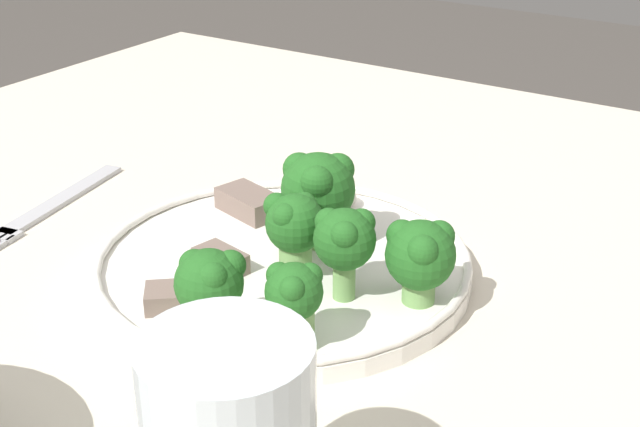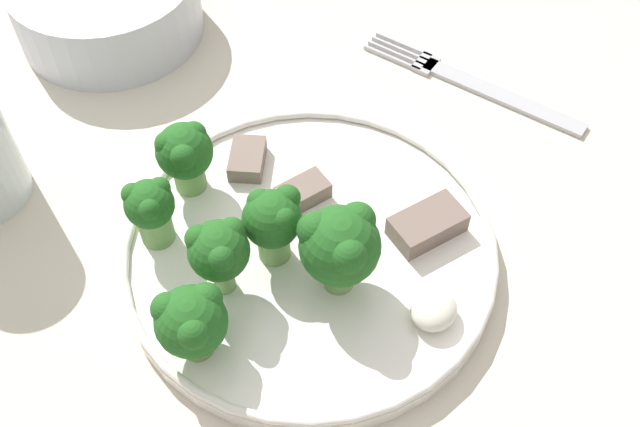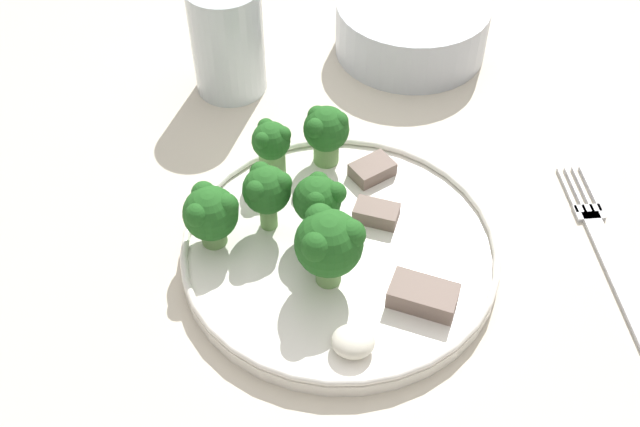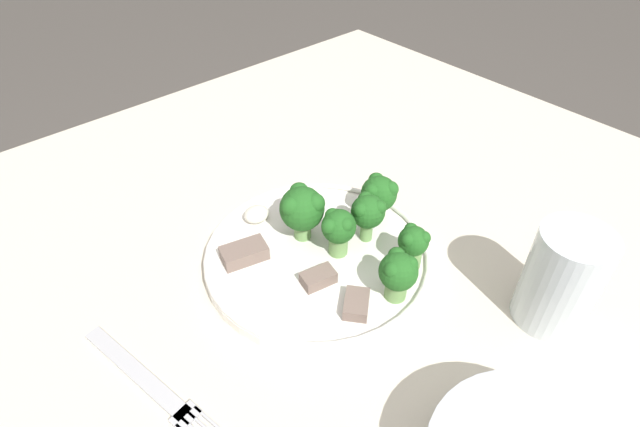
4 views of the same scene
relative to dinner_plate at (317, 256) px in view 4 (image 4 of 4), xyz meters
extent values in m
cube|color=beige|center=(-0.02, 0.10, -0.02)|extent=(1.06, 1.17, 0.03)
cylinder|color=brown|center=(-0.49, -0.42, -0.38)|extent=(0.06, 0.06, 0.67)
cylinder|color=white|center=(0.00, 0.00, 0.00)|extent=(0.25, 0.25, 0.01)
torus|color=white|center=(0.00, 0.00, 0.01)|extent=(0.25, 0.25, 0.01)
cube|color=#B2B2B7|center=(0.22, 0.00, -0.01)|extent=(0.04, 0.14, 0.00)
cube|color=#B2B2B7|center=(0.21, 0.06, -0.01)|extent=(0.03, 0.02, 0.00)
cube|color=#B2B2B7|center=(0.19, 0.09, -0.01)|extent=(0.01, 0.05, 0.00)
cylinder|color=silver|center=(-0.12, 0.21, 0.05)|extent=(0.07, 0.07, 0.11)
cylinder|color=silver|center=(-0.12, 0.21, 0.02)|extent=(0.06, 0.06, 0.06)
cylinder|color=#709E56|center=(-0.01, -0.03, 0.02)|extent=(0.02, 0.02, 0.02)
sphere|color=#215B1E|center=(-0.01, -0.03, 0.05)|extent=(0.05, 0.05, 0.05)
sphere|color=#215B1E|center=(0.01, -0.03, 0.06)|extent=(0.02, 0.02, 0.02)
sphere|color=#215B1E|center=(-0.01, -0.02, 0.06)|extent=(0.02, 0.02, 0.02)
sphere|color=#215B1E|center=(-0.01, -0.05, 0.06)|extent=(0.02, 0.02, 0.02)
cylinder|color=#709E56|center=(-0.02, 0.01, 0.02)|extent=(0.02, 0.02, 0.03)
sphere|color=#215B1E|center=(-0.02, 0.01, 0.04)|extent=(0.04, 0.04, 0.04)
sphere|color=#215B1E|center=(-0.01, 0.01, 0.05)|extent=(0.02, 0.02, 0.02)
sphere|color=#215B1E|center=(-0.02, 0.02, 0.05)|extent=(0.02, 0.02, 0.02)
sphere|color=#215B1E|center=(-0.02, 0.00, 0.05)|extent=(0.02, 0.02, 0.02)
cylinder|color=#709E56|center=(-0.06, 0.08, 0.02)|extent=(0.02, 0.02, 0.02)
sphere|color=#215B1E|center=(-0.06, 0.08, 0.04)|extent=(0.03, 0.03, 0.03)
sphere|color=#215B1E|center=(-0.05, 0.08, 0.05)|extent=(0.01, 0.01, 0.01)
sphere|color=#215B1E|center=(-0.07, 0.09, 0.05)|extent=(0.01, 0.01, 0.01)
sphere|color=#215B1E|center=(-0.07, 0.07, 0.05)|extent=(0.01, 0.01, 0.01)
cylinder|color=#709E56|center=(-0.06, 0.02, 0.02)|extent=(0.01, 0.01, 0.03)
sphere|color=#215B1E|center=(-0.06, 0.02, 0.04)|extent=(0.04, 0.04, 0.04)
sphere|color=#215B1E|center=(-0.05, 0.02, 0.05)|extent=(0.02, 0.02, 0.02)
sphere|color=#215B1E|center=(-0.07, 0.03, 0.05)|extent=(0.02, 0.02, 0.02)
sphere|color=#215B1E|center=(-0.06, 0.01, 0.05)|extent=(0.02, 0.02, 0.02)
cylinder|color=#709E56|center=(-0.10, 0.00, 0.01)|extent=(0.02, 0.02, 0.02)
sphere|color=#215B1E|center=(-0.10, 0.00, 0.04)|extent=(0.04, 0.04, 0.04)
sphere|color=#215B1E|center=(-0.09, 0.00, 0.05)|extent=(0.02, 0.02, 0.02)
sphere|color=#215B1E|center=(-0.11, 0.01, 0.05)|extent=(0.02, 0.02, 0.02)
sphere|color=#215B1E|center=(-0.11, -0.01, 0.05)|extent=(0.02, 0.02, 0.02)
cylinder|color=#709E56|center=(-0.02, 0.10, 0.01)|extent=(0.02, 0.02, 0.02)
sphere|color=#215B1E|center=(-0.02, 0.10, 0.04)|extent=(0.04, 0.04, 0.04)
sphere|color=#215B1E|center=(-0.01, 0.10, 0.05)|extent=(0.02, 0.02, 0.02)
sphere|color=#215B1E|center=(-0.03, 0.11, 0.05)|extent=(0.02, 0.02, 0.02)
sphere|color=#215B1E|center=(-0.03, 0.09, 0.05)|extent=(0.02, 0.02, 0.02)
cube|color=#756056|center=(0.03, 0.03, 0.01)|extent=(0.04, 0.03, 0.01)
cube|color=#756056|center=(0.06, -0.05, 0.01)|extent=(0.06, 0.04, 0.02)
cube|color=#756056|center=(0.02, 0.08, 0.01)|extent=(0.04, 0.04, 0.01)
ellipsoid|color=silver|center=(0.02, -0.09, 0.01)|extent=(0.03, 0.03, 0.02)
camera|label=1|loc=(-0.31, 0.43, 0.29)|focal=50.00mm
camera|label=2|loc=(-0.20, -0.20, 0.42)|focal=42.00mm
camera|label=3|loc=(0.02, -0.38, 0.46)|focal=42.00mm
camera|label=4|loc=(0.26, 0.30, 0.40)|focal=28.00mm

